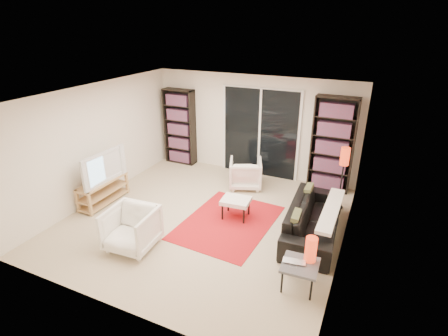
{
  "coord_description": "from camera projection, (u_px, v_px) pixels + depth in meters",
  "views": [
    {
      "loc": [
        2.75,
        -5.13,
        3.57
      ],
      "look_at": [
        0.25,
        0.3,
        1.0
      ],
      "focal_mm": 28.0,
      "sensor_mm": 36.0,
      "label": 1
    }
  ],
  "objects": [
    {
      "name": "sliding_door",
      "position": [
        260.0,
        133.0,
        8.31
      ],
      "size": [
        1.92,
        0.08,
        2.16
      ],
      "color": "white",
      "rests_on": "ground"
    },
    {
      "name": "side_table",
      "position": [
        300.0,
        266.0,
        4.91
      ],
      "size": [
        0.53,
        0.53,
        0.4
      ],
      "color": "#4F4F55",
      "rests_on": "floor"
    },
    {
      "name": "ottoman",
      "position": [
        236.0,
        202.0,
        6.68
      ],
      "size": [
        0.57,
        0.48,
        0.4
      ],
      "color": "white",
      "rests_on": "floor"
    },
    {
      "name": "bookshelf_left",
      "position": [
        180.0,
        127.0,
        9.06
      ],
      "size": [
        0.8,
        0.3,
        1.95
      ],
      "color": "black",
      "rests_on": "ground"
    },
    {
      "name": "rug",
      "position": [
        228.0,
        222.0,
        6.63
      ],
      "size": [
        1.66,
        2.18,
        0.01
      ],
      "primitive_type": "cube",
      "rotation": [
        0.0,
        0.0,
        -0.06
      ],
      "color": "#B61319",
      "rests_on": "floor"
    },
    {
      "name": "wall_right",
      "position": [
        350.0,
        187.0,
        5.31
      ],
      "size": [
        0.02,
        5.0,
        2.4
      ],
      "primitive_type": "cube",
      "color": "#F0E4D0",
      "rests_on": "ground"
    },
    {
      "name": "tv",
      "position": [
        100.0,
        166.0,
        7.04
      ],
      "size": [
        0.2,
        1.13,
        0.65
      ],
      "primitive_type": "imported",
      "rotation": [
        0.0,
        0.0,
        1.52
      ],
      "color": "black",
      "rests_on": "tv_stand"
    },
    {
      "name": "wall_front",
      "position": [
        108.0,
        233.0,
        4.19
      ],
      "size": [
        5.0,
        0.02,
        2.4
      ],
      "primitive_type": "cube",
      "color": "#F0E4D0",
      "rests_on": "ground"
    },
    {
      "name": "floor_lamp",
      "position": [
        344.0,
        163.0,
        6.77
      ],
      "size": [
        0.2,
        0.2,
        1.3
      ],
      "color": "black",
      "rests_on": "floor"
    },
    {
      "name": "laptop",
      "position": [
        294.0,
        264.0,
        4.88
      ],
      "size": [
        0.35,
        0.25,
        0.03
      ],
      "primitive_type": "imported",
      "rotation": [
        0.0,
        0.0,
        0.14
      ],
      "color": "silver",
      "rests_on": "side_table"
    },
    {
      "name": "table_lamp",
      "position": [
        311.0,
        249.0,
        4.89
      ],
      "size": [
        0.17,
        0.17,
        0.37
      ],
      "primitive_type": "cylinder",
      "color": "red",
      "rests_on": "side_table"
    },
    {
      "name": "wall_back",
      "position": [
        253.0,
        126.0,
        8.36
      ],
      "size": [
        5.0,
        0.02,
        2.4
      ],
      "primitive_type": "cube",
      "color": "#F0E4D0",
      "rests_on": "ground"
    },
    {
      "name": "bookshelf_right",
      "position": [
        332.0,
        145.0,
        7.55
      ],
      "size": [
        0.9,
        0.3,
        2.1
      ],
      "color": "black",
      "rests_on": "ground"
    },
    {
      "name": "armchair_front",
      "position": [
        131.0,
        229.0,
        5.79
      ],
      "size": [
        0.82,
        0.84,
        0.72
      ],
      "primitive_type": "imported",
      "rotation": [
        0.0,
        0.0,
        0.07
      ],
      "color": "white",
      "rests_on": "floor"
    },
    {
      "name": "wall_left",
      "position": [
        98.0,
        142.0,
        7.24
      ],
      "size": [
        0.02,
        5.0,
        2.4
      ],
      "primitive_type": "cube",
      "color": "#F0E4D0",
      "rests_on": "ground"
    },
    {
      "name": "tv_stand",
      "position": [
        104.0,
        191.0,
        7.27
      ],
      "size": [
        0.38,
        1.17,
        0.5
      ],
      "color": "tan",
      "rests_on": "floor"
    },
    {
      "name": "sofa",
      "position": [
        314.0,
        219.0,
        6.16
      ],
      "size": [
        0.93,
        2.14,
        0.61
      ],
      "primitive_type": "imported",
      "rotation": [
        0.0,
        0.0,
        1.62
      ],
      "color": "black",
      "rests_on": "floor"
    },
    {
      "name": "floor",
      "position": [
        206.0,
        219.0,
        6.75
      ],
      "size": [
        5.0,
        5.0,
        0.0
      ],
      "primitive_type": "plane",
      "color": "tan",
      "rests_on": "ground"
    },
    {
      "name": "armchair_back",
      "position": [
        246.0,
        173.0,
        7.93
      ],
      "size": [
        0.92,
        0.93,
        0.66
      ],
      "primitive_type": "imported",
      "rotation": [
        0.0,
        0.0,
        3.51
      ],
      "color": "white",
      "rests_on": "floor"
    },
    {
      "name": "ceiling",
      "position": [
        203.0,
        95.0,
        5.8
      ],
      "size": [
        5.0,
        5.0,
        0.02
      ],
      "primitive_type": "cube",
      "color": "white",
      "rests_on": "wall_back"
    }
  ]
}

